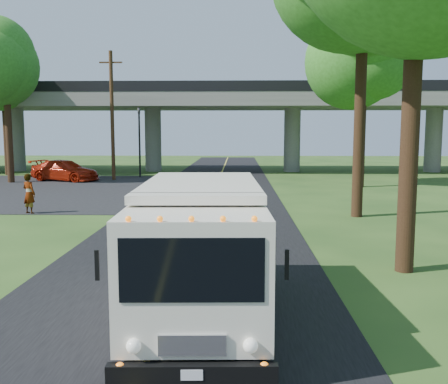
{
  "coord_description": "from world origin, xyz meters",
  "views": [
    {
      "loc": [
        1.37,
        -11.17,
        3.45
      ],
      "look_at": [
        0.94,
        3.97,
        1.6
      ],
      "focal_mm": 40.0,
      "sensor_mm": 36.0,
      "label": 1
    }
  ],
  "objects_px": {
    "traffic_signal": "(139,135)",
    "utility_pole": "(112,115)",
    "tree_right_far": "(369,50)",
    "red_sedan": "(65,171)",
    "step_van": "(200,246)",
    "pedestrian": "(29,194)",
    "tree_left_lot": "(7,63)",
    "tree_left_far": "(5,80)"
  },
  "relations": [
    {
      "from": "traffic_signal",
      "to": "utility_pole",
      "type": "relative_size",
      "value": 0.58
    },
    {
      "from": "tree_right_far",
      "to": "red_sedan",
      "type": "bearing_deg",
      "value": 170.21
    },
    {
      "from": "red_sedan",
      "to": "utility_pole",
      "type": "bearing_deg",
      "value": -57.01
    },
    {
      "from": "traffic_signal",
      "to": "red_sedan",
      "type": "xyz_separation_m",
      "value": [
        -4.75,
        -2.72,
        -2.48
      ]
    },
    {
      "from": "step_van",
      "to": "pedestrian",
      "type": "distance_m",
      "value": 14.06
    },
    {
      "from": "utility_pole",
      "to": "red_sedan",
      "type": "xyz_separation_m",
      "value": [
        -3.25,
        -0.72,
        -3.87
      ]
    },
    {
      "from": "step_van",
      "to": "red_sedan",
      "type": "xyz_separation_m",
      "value": [
        -11.44,
        25.47,
        -0.63
      ]
    },
    {
      "from": "utility_pole",
      "to": "tree_right_far",
      "type": "xyz_separation_m",
      "value": [
        16.71,
        -4.16,
        3.71
      ]
    },
    {
      "from": "step_van",
      "to": "red_sedan",
      "type": "height_order",
      "value": "step_van"
    },
    {
      "from": "utility_pole",
      "to": "traffic_signal",
      "type": "bearing_deg",
      "value": 53.13
    },
    {
      "from": "tree_right_far",
      "to": "step_van",
      "type": "bearing_deg",
      "value": -111.15
    },
    {
      "from": "utility_pole",
      "to": "tree_left_lot",
      "type": "bearing_deg",
      "value": -161.03
    },
    {
      "from": "pedestrian",
      "to": "step_van",
      "type": "bearing_deg",
      "value": 150.7
    },
    {
      "from": "utility_pole",
      "to": "red_sedan",
      "type": "relative_size",
      "value": 1.8
    },
    {
      "from": "utility_pole",
      "to": "step_van",
      "type": "bearing_deg",
      "value": -72.65
    },
    {
      "from": "tree_left_far",
      "to": "pedestrian",
      "type": "bearing_deg",
      "value": -63.09
    },
    {
      "from": "red_sedan",
      "to": "pedestrian",
      "type": "relative_size",
      "value": 2.94
    },
    {
      "from": "utility_pole",
      "to": "tree_left_lot",
      "type": "relative_size",
      "value": 0.86
    },
    {
      "from": "tree_right_far",
      "to": "tree_left_far",
      "type": "distance_m",
      "value": 27.22
    },
    {
      "from": "pedestrian",
      "to": "tree_right_far",
      "type": "bearing_deg",
      "value": -121.98
    },
    {
      "from": "tree_left_far",
      "to": "red_sedan",
      "type": "height_order",
      "value": "tree_left_far"
    },
    {
      "from": "tree_right_far",
      "to": "pedestrian",
      "type": "height_order",
      "value": "tree_right_far"
    },
    {
      "from": "traffic_signal",
      "to": "pedestrian",
      "type": "distance_m",
      "value": 16.92
    },
    {
      "from": "traffic_signal",
      "to": "tree_left_far",
      "type": "bearing_deg",
      "value": 170.35
    },
    {
      "from": "tree_left_lot",
      "to": "pedestrian",
      "type": "distance_m",
      "value": 15.74
    },
    {
      "from": "tree_right_far",
      "to": "step_van",
      "type": "xyz_separation_m",
      "value": [
        -8.52,
        -22.03,
        -6.95
      ]
    },
    {
      "from": "utility_pole",
      "to": "pedestrian",
      "type": "xyz_separation_m",
      "value": [
        0.11,
        -14.69,
        -3.75
      ]
    },
    {
      "from": "red_sedan",
      "to": "step_van",
      "type": "bearing_deg",
      "value": -135.32
    },
    {
      "from": "tree_left_lot",
      "to": "step_van",
      "type": "height_order",
      "value": "tree_left_lot"
    },
    {
      "from": "traffic_signal",
      "to": "tree_right_far",
      "type": "relative_size",
      "value": 0.47
    },
    {
      "from": "utility_pole",
      "to": "tree_left_far",
      "type": "height_order",
      "value": "tree_left_far"
    },
    {
      "from": "traffic_signal",
      "to": "pedestrian",
      "type": "xyz_separation_m",
      "value": [
        -1.39,
        -16.69,
        -2.35
      ]
    },
    {
      "from": "tree_left_far",
      "to": "pedestrian",
      "type": "height_order",
      "value": "tree_left_far"
    },
    {
      "from": "step_van",
      "to": "pedestrian",
      "type": "relative_size",
      "value": 3.53
    },
    {
      "from": "traffic_signal",
      "to": "utility_pole",
      "type": "distance_m",
      "value": 2.86
    },
    {
      "from": "traffic_signal",
      "to": "tree_right_far",
      "type": "xyz_separation_m",
      "value": [
        15.21,
        -6.16,
        5.1
      ]
    },
    {
      "from": "tree_right_far",
      "to": "pedestrian",
      "type": "bearing_deg",
      "value": -147.6
    },
    {
      "from": "traffic_signal",
      "to": "tree_right_far",
      "type": "height_order",
      "value": "tree_right_far"
    },
    {
      "from": "tree_left_lot",
      "to": "pedestrian",
      "type": "xyz_separation_m",
      "value": [
        6.4,
        -12.53,
        -7.05
      ]
    },
    {
      "from": "tree_left_far",
      "to": "red_sedan",
      "type": "bearing_deg",
      "value": -37.03
    },
    {
      "from": "traffic_signal",
      "to": "tree_left_far",
      "type": "distance_m",
      "value": 11.75
    },
    {
      "from": "tree_left_lot",
      "to": "red_sedan",
      "type": "relative_size",
      "value": 2.1
    }
  ]
}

